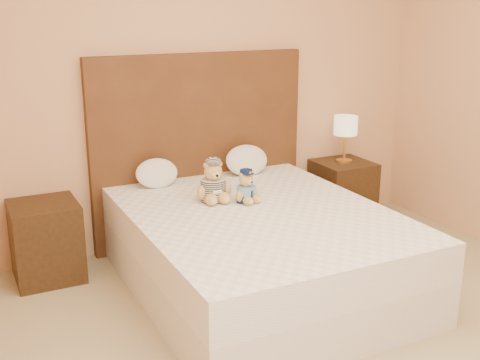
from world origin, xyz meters
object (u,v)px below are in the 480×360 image
object	(u,v)px
lamp	(346,128)
pillow_right	(247,159)
bed	(259,250)
nightstand_left	(46,241)
teddy_prisoner	(213,181)
pillow_left	(157,172)
teddy_police	(246,186)
nightstand_right	(342,192)

from	to	relation	value
lamp	pillow_right	xyz separation A→B (m)	(-0.92, 0.03, -0.17)
bed	nightstand_left	bearing A→B (deg)	147.38
nightstand_left	teddy_prisoner	distance (m)	1.24
lamp	pillow_left	size ratio (longest dim) A/B	1.24
bed	lamp	distance (m)	1.59
teddy_police	lamp	bearing A→B (deg)	11.75
lamp	pillow_left	bearing A→B (deg)	178.97
nightstand_right	pillow_right	world-z (taller)	pillow_right
nightstand_right	nightstand_left	bearing A→B (deg)	180.00
teddy_police	pillow_left	distance (m)	0.75
nightstand_right	teddy_prisoner	bearing A→B (deg)	-161.98
teddy_prisoner	pillow_left	world-z (taller)	teddy_prisoner
bed	pillow_left	bearing A→B (deg)	116.86
teddy_police	pillow_right	size ratio (longest dim) A/B	0.63
nightstand_left	lamp	distance (m)	2.56
bed	teddy_prisoner	xyz separation A→B (m)	(-0.18, 0.33, 0.42)
lamp	teddy_police	xyz separation A→B (m)	(-1.24, -0.58, -0.18)
teddy_prisoner	nightstand_right	bearing A→B (deg)	21.67
nightstand_right	teddy_prisoner	xyz separation A→B (m)	(-1.43, -0.47, 0.42)
lamp	pillow_right	world-z (taller)	lamp
nightstand_right	lamp	xyz separation A→B (m)	(-0.00, 0.00, 0.57)
bed	nightstand_right	distance (m)	1.48
pillow_left	nightstand_left	bearing A→B (deg)	-177.93
teddy_prisoner	pillow_right	size ratio (longest dim) A/B	0.80
bed	teddy_police	xyz separation A→B (m)	(0.01, 0.22, 0.39)
nightstand_right	pillow_right	xyz separation A→B (m)	(-0.92, 0.03, 0.40)
teddy_police	pillow_left	world-z (taller)	same
lamp	teddy_prisoner	size ratio (longest dim) A/B	1.39
lamp	teddy_police	world-z (taller)	lamp
teddy_prisoner	pillow_left	size ratio (longest dim) A/B	0.89
nightstand_right	bed	bearing A→B (deg)	-147.38
lamp	teddy_prisoner	distance (m)	1.51
nightstand_left	pillow_right	world-z (taller)	pillow_right
pillow_left	pillow_right	xyz separation A→B (m)	(0.75, 0.00, 0.01)
bed	pillow_left	xyz separation A→B (m)	(-0.42, 0.83, 0.39)
nightstand_left	nightstand_right	distance (m)	2.50
pillow_right	teddy_prisoner	bearing A→B (deg)	-135.76
nightstand_right	pillow_left	bearing A→B (deg)	178.97
lamp	teddy_prisoner	xyz separation A→B (m)	(-1.43, -0.47, -0.15)
teddy_police	nightstand_left	bearing A→B (deg)	141.66
nightstand_left	bed	bearing A→B (deg)	-32.62
pillow_left	pillow_right	world-z (taller)	pillow_right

